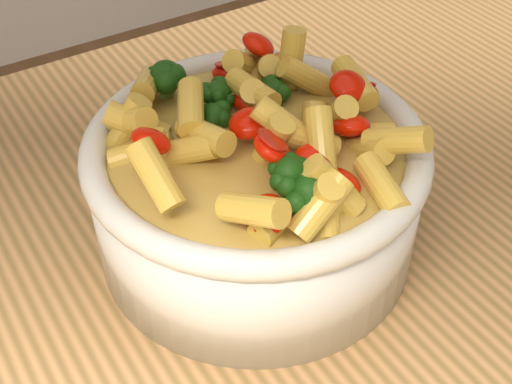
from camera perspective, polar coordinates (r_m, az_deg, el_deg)
table at (r=0.66m, az=0.70°, el=-12.23°), size 1.20×0.80×0.90m
serving_bowl at (r=0.56m, az=0.00°, el=0.11°), size 0.26×0.26×0.11m
pasta_salad at (r=0.52m, az=0.00°, el=5.96°), size 0.21×0.21×0.05m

